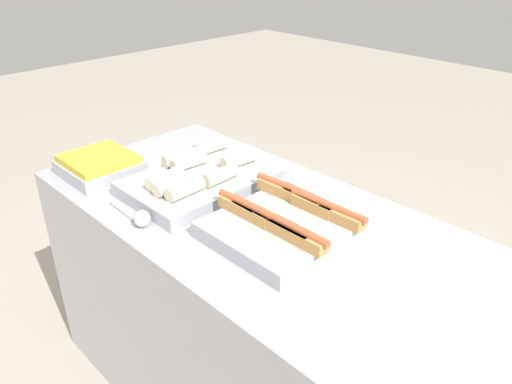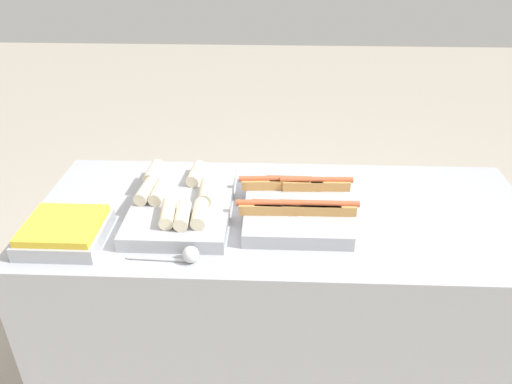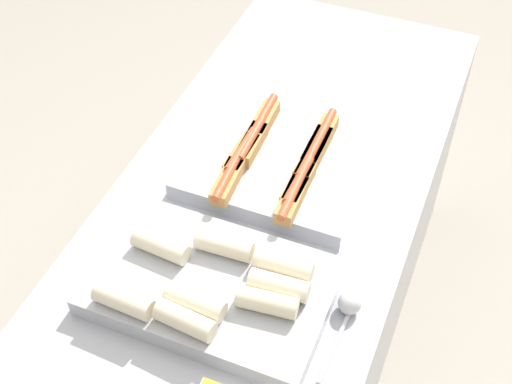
{
  "view_description": "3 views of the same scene",
  "coord_description": "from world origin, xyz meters",
  "px_view_note": "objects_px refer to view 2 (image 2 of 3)",
  "views": [
    {
      "loc": [
        0.9,
        -0.97,
        1.67
      ],
      "look_at": [
        -0.1,
        0.0,
        0.94
      ],
      "focal_mm": 35.0,
      "sensor_mm": 36.0,
      "label": 1
    },
    {
      "loc": [
        -0.04,
        -1.53,
        1.82
      ],
      "look_at": [
        -0.1,
        0.0,
        0.94
      ],
      "focal_mm": 35.0,
      "sensor_mm": 36.0,
      "label": 2
    },
    {
      "loc": [
        -1.22,
        -0.45,
        2.2
      ],
      "look_at": [
        -0.1,
        0.0,
        0.94
      ],
      "focal_mm": 50.0,
      "sensor_mm": 36.0,
      "label": 3
    }
  ],
  "objects_px": {
    "tray_side_front": "(64,232)",
    "tray_wraps": "(182,202)",
    "tray_hotdogs": "(296,203)",
    "serving_spoon_near": "(187,255)"
  },
  "relations": [
    {
      "from": "tray_hotdogs",
      "to": "serving_spoon_near",
      "type": "distance_m",
      "value": 0.46
    },
    {
      "from": "tray_side_front",
      "to": "tray_hotdogs",
      "type": "bearing_deg",
      "value": 15.15
    },
    {
      "from": "tray_wraps",
      "to": "serving_spoon_near",
      "type": "bearing_deg",
      "value": -77.48
    },
    {
      "from": "tray_hotdogs",
      "to": "tray_side_front",
      "type": "relative_size",
      "value": 1.78
    },
    {
      "from": "tray_side_front",
      "to": "tray_wraps",
      "type": "bearing_deg",
      "value": 30.22
    },
    {
      "from": "tray_hotdogs",
      "to": "tray_side_front",
      "type": "xyz_separation_m",
      "value": [
        -0.77,
        -0.21,
        -0.0
      ]
    },
    {
      "from": "tray_wraps",
      "to": "serving_spoon_near",
      "type": "distance_m",
      "value": 0.31
    },
    {
      "from": "tray_side_front",
      "to": "serving_spoon_near",
      "type": "distance_m",
      "value": 0.43
    },
    {
      "from": "tray_hotdogs",
      "to": "serving_spoon_near",
      "type": "height_order",
      "value": "tray_hotdogs"
    },
    {
      "from": "tray_hotdogs",
      "to": "tray_side_front",
      "type": "bearing_deg",
      "value": -164.85
    }
  ]
}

